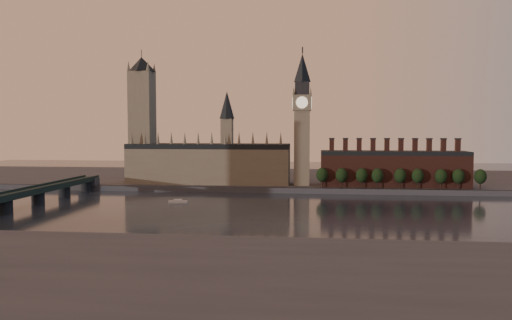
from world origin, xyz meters
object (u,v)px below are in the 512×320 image
(big_ben, at_px, (302,117))
(river_boat, at_px, (178,202))
(westminster_bridge, at_px, (20,197))
(victoria_tower, at_px, (142,115))

(big_ben, relative_size, river_boat, 8.52)
(westminster_bridge, relative_size, river_boat, 15.93)
(big_ben, xyz_separation_m, river_boat, (-78.17, -77.68, -55.89))
(victoria_tower, distance_m, river_boat, 113.60)
(victoria_tower, bearing_deg, river_boat, -57.92)
(big_ben, xyz_separation_m, westminster_bridge, (-165.00, -112.70, -49.39))
(big_ben, relative_size, westminster_bridge, 0.54)
(big_ben, distance_m, westminster_bridge, 205.83)
(westminster_bridge, bearing_deg, river_boat, 21.96)
(victoria_tower, xyz_separation_m, big_ben, (130.00, -5.00, -2.26))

